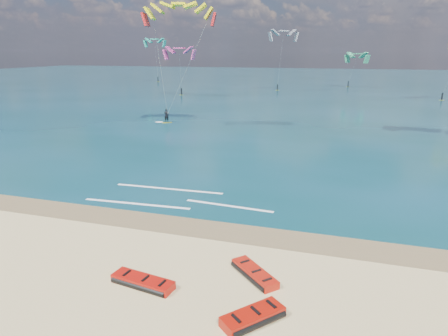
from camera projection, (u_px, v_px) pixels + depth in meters
The scene contains 9 objects.
ground at pixel (271, 118), 56.04m from camera, with size 320.00×320.00×0.00m, color tan.
wet_sand_strip at pixel (150, 221), 22.06m from camera, with size 320.00×2.40×0.01m, color brown.
sea at pixel (311, 83), 114.81m from camera, with size 320.00×200.00×0.04m, color #0A373A.
packed_kite_left at pixel (143, 285), 16.00m from camera, with size 2.84×1.09×0.40m, color #B51109, non-canonical shape.
packed_kite_mid at pixel (254, 277), 16.61m from camera, with size 2.70×1.05×0.38m, color red, non-canonical shape.
packed_kite_right at pixel (253, 321), 13.88m from camera, with size 2.52×1.21×0.44m, color #AC1307, non-canonical shape.
kitesurfer_main at pixel (173, 60), 46.63m from camera, with size 11.25×7.47×15.40m.
shoreline_foam at pixel (174, 198), 25.32m from camera, with size 11.73×3.66×0.01m.
distant_kites at pixel (270, 67), 90.05m from camera, with size 77.49×33.97×13.13m.
Camera 1 is at (9.81, -15.28, 9.05)m, focal length 32.00 mm.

